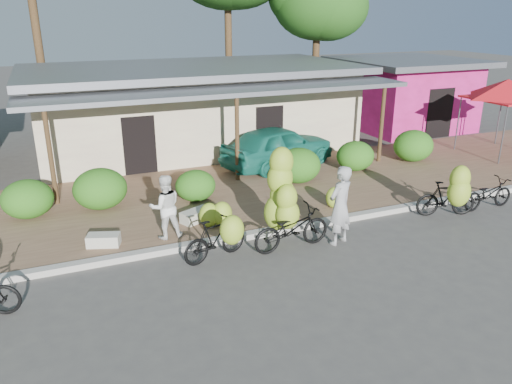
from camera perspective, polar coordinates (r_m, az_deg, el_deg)
ground at (r=11.50m, az=8.88°, el=-8.11°), size 100.00×100.00×0.00m
sidewalk at (r=15.57m, az=-0.66°, el=0.03°), size 60.00×6.00×0.12m
curb at (r=13.03m, az=4.34°, el=-4.06°), size 60.00×0.25×0.15m
shop_main at (r=20.57m, az=-7.01°, el=9.63°), size 13.00×8.50×3.35m
shop_pink at (r=25.53m, az=16.64°, el=10.84°), size 6.00×6.00×3.25m
tree_near_right at (r=26.48m, az=6.58°, el=20.86°), size 4.61×4.44×7.55m
hedge_0 at (r=14.65m, az=-24.67°, el=-0.74°), size 1.34×1.21×1.05m
hedge_1 at (r=14.58m, az=-17.39°, el=0.35°), size 1.49×1.34×1.16m
hedge_2 at (r=14.64m, az=-6.93°, el=0.73°), size 1.18×1.06×0.92m
hedge_3 at (r=16.13m, az=4.88°, el=3.04°), size 1.46×1.31×1.14m
hedge_4 at (r=17.67m, az=11.28°, el=4.06°), size 1.33×1.20×1.04m
hedge_5 at (r=19.33m, az=17.54°, el=5.07°), size 1.49×1.34×1.16m
red_canopy at (r=21.34m, az=26.79°, el=10.47°), size 3.50×3.50×2.86m
bike_left at (r=11.29m, az=-4.37°, el=-5.19°), size 1.73×1.31×1.29m
bike_center at (r=11.93m, az=3.50°, el=-2.18°), size 2.02×1.27×2.38m
bike_right at (r=14.46m, az=21.36°, el=-0.24°), size 1.74×1.37×1.64m
bike_far_right at (r=15.72m, az=25.00°, el=-0.21°), size 1.71×0.60×0.90m
loose_banana_a at (r=12.87m, az=-3.91°, el=-2.52°), size 0.53×0.45×0.67m
loose_banana_b at (r=12.86m, az=-5.38°, el=-2.64°), size 0.52×0.44×0.65m
loose_banana_c at (r=14.23m, az=8.91°, el=-0.62°), size 0.48×0.41×0.60m
sack_near at (r=13.32m, az=-6.82°, el=-2.68°), size 0.94×0.72×0.30m
sack_far at (r=12.41m, az=-17.03°, el=-5.27°), size 0.83×0.61×0.28m
vendor at (r=12.12m, az=9.59°, el=-1.52°), size 0.84×0.71×1.97m
bystander at (r=12.23m, az=-10.33°, el=-1.69°), size 0.80×0.64×1.60m
teal_van at (r=17.81m, az=2.55°, el=5.29°), size 4.65×2.92×1.48m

